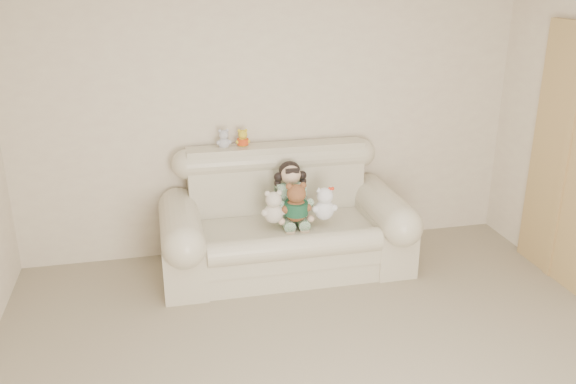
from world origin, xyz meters
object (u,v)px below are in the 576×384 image
Objects in this scene: white_cat at (325,200)px; cream_teddy at (273,204)px; sofa at (285,214)px; brown_teddy at (296,199)px; seated_child at (291,191)px.

cream_teddy is (-0.43, 0.02, -0.01)m from white_cat.
sofa is 6.36× the size of cream_teddy.
brown_teddy is 0.19m from cream_teddy.
seated_child is at bearing 98.48° from brown_teddy.
white_cat reaches higher than cream_teddy.
cream_teddy is (-0.19, 0.01, -0.03)m from brown_teddy.
sofa reaches higher than brown_teddy.
seated_child is 0.28m from cream_teddy.
sofa is at bearing 53.66° from cream_teddy.
seated_child is 1.35× the size of brown_teddy.
cream_teddy is at bearing 171.84° from white_cat.
sofa is 6.15× the size of white_cat.
brown_teddy is at bearing 7.92° from cream_teddy.
brown_teddy is (-0.00, -0.21, 0.01)m from seated_child.
seated_child reaches higher than white_cat.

